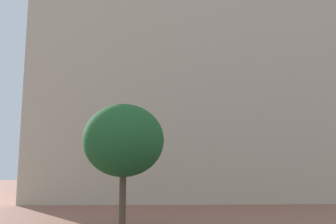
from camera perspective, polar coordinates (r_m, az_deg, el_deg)
landmark_building at (r=32.14m, az=3.94°, el=7.30°), size 25.05×10.15×39.09m
tree_curb_far at (r=15.85m, az=-7.07°, el=-4.53°), size 3.53×3.53×5.42m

